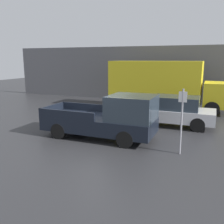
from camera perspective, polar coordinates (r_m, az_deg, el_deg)
ground_plane at (r=11.80m, az=-2.41°, el=-5.81°), size 60.00×60.00×0.00m
building_wall at (r=21.83m, az=9.83°, el=8.52°), size 28.00×0.15×4.69m
pickup_truck at (r=11.40m, az=-0.75°, el=-1.45°), size 5.21×2.04×2.07m
car at (r=14.12m, az=13.95°, el=0.28°), size 4.40×1.91×1.63m
delivery_truck at (r=18.38m, az=11.59°, el=6.27°), size 8.41×2.49×3.47m
parking_sign at (r=9.77m, az=15.64°, el=-1.36°), size 0.30×0.07×2.54m
newspaper_box at (r=21.25m, az=17.42°, el=3.09°), size 0.45×0.40×1.03m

